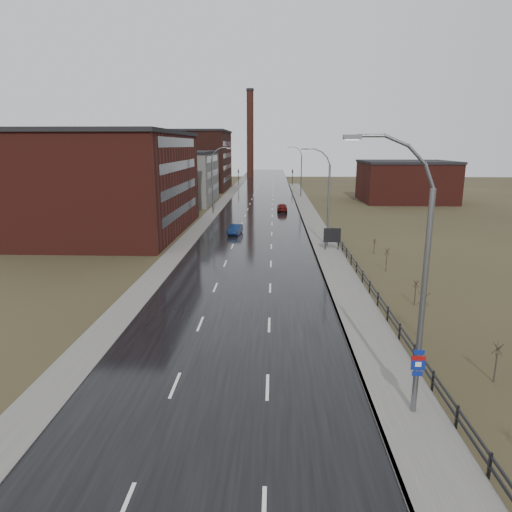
# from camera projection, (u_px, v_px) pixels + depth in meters

# --- Properties ---
(ground) EXTENTS (320.00, 320.00, 0.00)m
(ground) POSITION_uv_depth(u_px,v_px,m) (210.00, 437.00, 18.69)
(ground) COLOR #2D2819
(ground) RESTS_ON ground
(road) EXTENTS (14.00, 300.00, 0.06)m
(road) POSITION_uv_depth(u_px,v_px,m) (259.00, 216.00, 76.93)
(road) COLOR black
(road) RESTS_ON ground
(sidewalk_right) EXTENTS (3.20, 180.00, 0.18)m
(sidewalk_right) POSITION_uv_depth(u_px,v_px,m) (326.00, 249.00, 52.32)
(sidewalk_right) COLOR #595651
(sidewalk_right) RESTS_ON ground
(curb_right) EXTENTS (0.16, 180.00, 0.18)m
(curb_right) POSITION_uv_depth(u_px,v_px,m) (313.00, 249.00, 52.38)
(curb_right) COLOR slate
(curb_right) RESTS_ON ground
(sidewalk_left) EXTENTS (2.40, 260.00, 0.12)m
(sidewalk_left) POSITION_uv_depth(u_px,v_px,m) (210.00, 215.00, 77.23)
(sidewalk_left) COLOR #595651
(sidewalk_left) RESTS_ON ground
(warehouse_near) EXTENTS (22.44, 28.56, 13.50)m
(warehouse_near) POSITION_uv_depth(u_px,v_px,m) (100.00, 182.00, 61.57)
(warehouse_near) COLOR #471914
(warehouse_near) RESTS_ON ground
(warehouse_mid) EXTENTS (16.32, 20.40, 10.50)m
(warehouse_mid) POSITION_uv_depth(u_px,v_px,m) (174.00, 177.00, 93.85)
(warehouse_mid) COLOR slate
(warehouse_mid) RESTS_ON ground
(warehouse_far) EXTENTS (26.52, 24.48, 15.50)m
(warehouse_far) POSITION_uv_depth(u_px,v_px,m) (179.00, 160.00, 122.57)
(warehouse_far) COLOR #331611
(warehouse_far) RESTS_ON ground
(building_right) EXTENTS (18.36, 16.32, 8.50)m
(building_right) POSITION_uv_depth(u_px,v_px,m) (405.00, 181.00, 96.15)
(building_right) COLOR #471914
(building_right) RESTS_ON ground
(smokestack) EXTENTS (2.70, 2.70, 30.70)m
(smokestack) POSITION_uv_depth(u_px,v_px,m) (250.00, 134.00, 160.87)
(smokestack) COLOR #331611
(smokestack) RESTS_ON ground
(streetlight_main) EXTENTS (3.91, 0.29, 12.11)m
(streetlight_main) POSITION_uv_depth(u_px,v_px,m) (416.00, 284.00, 18.87)
(streetlight_main) COLOR slate
(streetlight_main) RESTS_ON ground
(streetlight_right_mid) EXTENTS (3.36, 0.28, 11.35)m
(streetlight_right_mid) POSITION_uv_depth(u_px,v_px,m) (326.00, 198.00, 51.94)
(streetlight_right_mid) COLOR slate
(streetlight_right_mid) RESTS_ON ground
(streetlight_left) EXTENTS (3.36, 0.28, 11.35)m
(streetlight_left) POSITION_uv_depth(u_px,v_px,m) (214.00, 180.00, 77.79)
(streetlight_left) COLOR slate
(streetlight_left) RESTS_ON ground
(streetlight_right_far) EXTENTS (3.36, 0.28, 11.35)m
(streetlight_right_far) POSITION_uv_depth(u_px,v_px,m) (300.00, 171.00, 104.36)
(streetlight_right_far) COLOR slate
(streetlight_right_far) RESTS_ON ground
(guardrail) EXTENTS (0.10, 53.05, 1.10)m
(guardrail) POSITION_uv_depth(u_px,v_px,m) (372.00, 288.00, 35.91)
(guardrail) COLOR black
(guardrail) RESTS_ON ground
(shrub_b) EXTENTS (0.51, 0.53, 2.13)m
(shrub_b) POSITION_uv_depth(u_px,v_px,m) (496.00, 361.00, 22.80)
(shrub_b) COLOR #382D23
(shrub_b) RESTS_ON ground
(shrub_c) EXTENTS (0.71, 0.75, 3.03)m
(shrub_c) POSITION_uv_depth(u_px,v_px,m) (422.00, 314.00, 27.88)
(shrub_c) COLOR #382D23
(shrub_c) RESTS_ON ground
(shrub_d) EXTENTS (0.46, 0.49, 1.93)m
(shrub_d) POSITION_uv_depth(u_px,v_px,m) (415.00, 292.00, 33.96)
(shrub_d) COLOR #382D23
(shrub_d) RESTS_ON ground
(shrub_e) EXTENTS (0.54, 0.57, 2.27)m
(shrub_e) POSITION_uv_depth(u_px,v_px,m) (387.00, 259.00, 42.97)
(shrub_e) COLOR #382D23
(shrub_e) RESTS_ON ground
(shrub_f) EXTENTS (0.41, 0.43, 1.69)m
(shrub_f) POSITION_uv_depth(u_px,v_px,m) (374.00, 246.00, 49.96)
(shrub_f) COLOR #382D23
(shrub_f) RESTS_ON ground
(billboard) EXTENTS (1.91, 0.17, 2.66)m
(billboard) POSITION_uv_depth(u_px,v_px,m) (332.00, 236.00, 51.00)
(billboard) COLOR black
(billboard) RESTS_ON ground
(traffic_light_left) EXTENTS (0.58, 2.73, 5.30)m
(traffic_light_left) POSITION_uv_depth(u_px,v_px,m) (238.00, 170.00, 134.40)
(traffic_light_left) COLOR black
(traffic_light_left) RESTS_ON ground
(traffic_light_right) EXTENTS (0.58, 2.73, 5.30)m
(traffic_light_right) POSITION_uv_depth(u_px,v_px,m) (293.00, 170.00, 133.80)
(traffic_light_right) COLOR black
(traffic_light_right) RESTS_ON ground
(car_near) EXTENTS (1.88, 4.09, 1.30)m
(car_near) POSITION_uv_depth(u_px,v_px,m) (235.00, 230.00, 60.95)
(car_near) COLOR #0D1D43
(car_near) RESTS_ON ground
(car_far) EXTENTS (1.83, 4.50, 1.53)m
(car_far) POSITION_uv_depth(u_px,v_px,m) (282.00, 208.00, 81.73)
(car_far) COLOR #500E0D
(car_far) RESTS_ON ground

